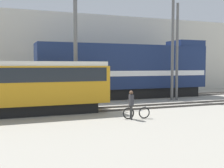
{
  "coord_description": "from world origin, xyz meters",
  "views": [
    {
      "loc": [
        -6.46,
        -19.43,
        3.21
      ],
      "look_at": [
        1.19,
        0.46,
        1.8
      ],
      "focal_mm": 45.0,
      "sensor_mm": 36.0,
      "label": 1
    }
  ],
  "objects_px": {
    "streetcar": "(10,85)",
    "utility_pole_right": "(177,52)",
    "person": "(131,102)",
    "bicycle": "(136,113)",
    "utility_pole_left": "(76,51)",
    "utility_pole_center": "(172,50)",
    "freight_locomotive": "(126,70)"
  },
  "relations": [
    {
      "from": "utility_pole_left",
      "to": "utility_pole_center",
      "type": "bearing_deg",
      "value": 0.0
    },
    {
      "from": "freight_locomotive",
      "to": "bicycle",
      "type": "xyz_separation_m",
      "value": [
        -3.77,
        -10.08,
        -2.36
      ]
    },
    {
      "from": "freight_locomotive",
      "to": "utility_pole_left",
      "type": "distance_m",
      "value": 6.8
    },
    {
      "from": "bicycle",
      "to": "utility_pole_left",
      "type": "xyz_separation_m",
      "value": [
        -2.03,
        6.94,
        4.04
      ]
    },
    {
      "from": "person",
      "to": "utility_pole_center",
      "type": "distance_m",
      "value": 10.82
    },
    {
      "from": "bicycle",
      "to": "utility_pole_center",
      "type": "height_order",
      "value": "utility_pole_center"
    },
    {
      "from": "person",
      "to": "streetcar",
      "type": "bearing_deg",
      "value": 149.56
    },
    {
      "from": "person",
      "to": "utility_pole_left",
      "type": "height_order",
      "value": "utility_pole_left"
    },
    {
      "from": "freight_locomotive",
      "to": "streetcar",
      "type": "distance_m",
      "value": 12.52
    },
    {
      "from": "freight_locomotive",
      "to": "person",
      "type": "bearing_deg",
      "value": -112.28
    },
    {
      "from": "person",
      "to": "freight_locomotive",
      "type": "bearing_deg",
      "value": 67.72
    },
    {
      "from": "person",
      "to": "utility_pole_center",
      "type": "relative_size",
      "value": 0.19
    },
    {
      "from": "utility_pole_right",
      "to": "freight_locomotive",
      "type": "bearing_deg",
      "value": 139.93
    },
    {
      "from": "freight_locomotive",
      "to": "utility_pole_center",
      "type": "xyz_separation_m",
      "value": [
        3.24,
        -3.14,
        1.9
      ]
    },
    {
      "from": "streetcar",
      "to": "utility_pole_left",
      "type": "bearing_deg",
      "value": 32.04
    },
    {
      "from": "utility_pole_left",
      "to": "utility_pole_right",
      "type": "bearing_deg",
      "value": 0.0
    },
    {
      "from": "streetcar",
      "to": "utility_pole_right",
      "type": "xyz_separation_m",
      "value": [
        14.54,
        3.14,
        2.45
      ]
    },
    {
      "from": "streetcar",
      "to": "person",
      "type": "bearing_deg",
      "value": -30.44
    },
    {
      "from": "freight_locomotive",
      "to": "utility_pole_center",
      "type": "bearing_deg",
      "value": -44.11
    },
    {
      "from": "bicycle",
      "to": "person",
      "type": "height_order",
      "value": "person"
    },
    {
      "from": "bicycle",
      "to": "person",
      "type": "distance_m",
      "value": 0.8
    },
    {
      "from": "person",
      "to": "utility_pole_left",
      "type": "xyz_separation_m",
      "value": [
        -1.63,
        7.04,
        3.35
      ]
    },
    {
      "from": "streetcar",
      "to": "utility_pole_center",
      "type": "xyz_separation_m",
      "value": [
        14.05,
        3.14,
        2.63
      ]
    },
    {
      "from": "streetcar",
      "to": "bicycle",
      "type": "bearing_deg",
      "value": -28.41
    },
    {
      "from": "utility_pole_right",
      "to": "bicycle",
      "type": "bearing_deg",
      "value": -137.21
    },
    {
      "from": "streetcar",
      "to": "utility_pole_left",
      "type": "xyz_separation_m",
      "value": [
        5.01,
        3.14,
        2.41
      ]
    },
    {
      "from": "streetcar",
      "to": "bicycle",
      "type": "height_order",
      "value": "streetcar"
    },
    {
      "from": "streetcar",
      "to": "bicycle",
      "type": "distance_m",
      "value": 8.17
    },
    {
      "from": "freight_locomotive",
      "to": "utility_pole_right",
      "type": "height_order",
      "value": "utility_pole_right"
    },
    {
      "from": "utility_pole_left",
      "to": "freight_locomotive",
      "type": "bearing_deg",
      "value": 28.41
    },
    {
      "from": "bicycle",
      "to": "utility_pole_right",
      "type": "height_order",
      "value": "utility_pole_right"
    },
    {
      "from": "utility_pole_left",
      "to": "utility_pole_center",
      "type": "xyz_separation_m",
      "value": [
        9.03,
        0.0,
        0.22
      ]
    }
  ]
}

